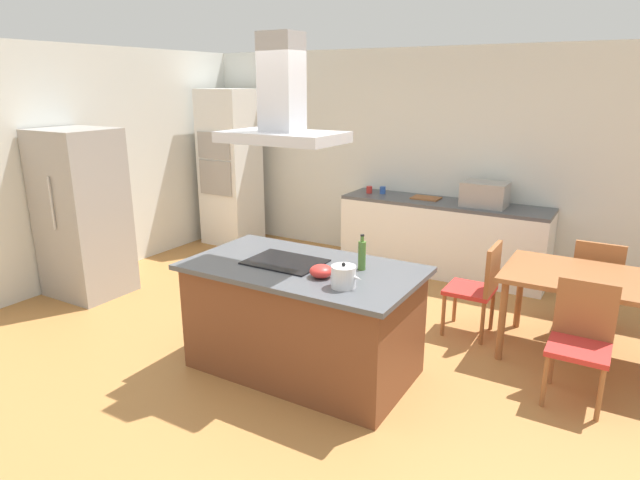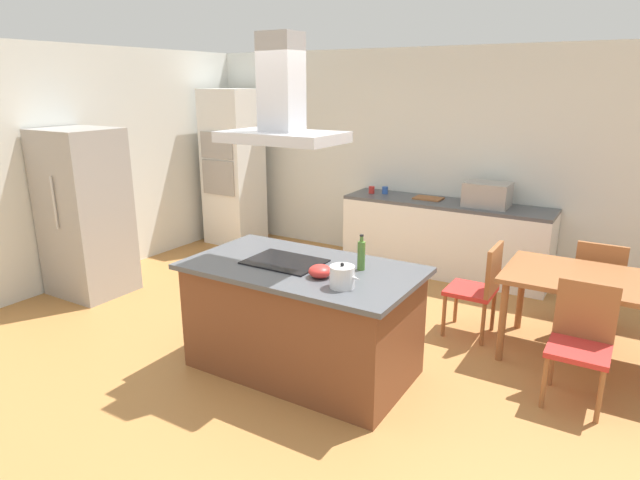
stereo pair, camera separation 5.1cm
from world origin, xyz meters
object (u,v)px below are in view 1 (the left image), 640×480
object	(u,v)px
cooktop	(285,262)
olive_oil_bottle	(362,255)
range_hood	(282,108)
chair_facing_island	(581,334)
coffee_mug_red	(369,190)
refrigerator	(82,214)
dining_table	(593,286)
chair_facing_back_wall	(597,280)
mixing_bowl	(321,271)
tea_kettle	(344,277)
wall_oven_stack	(230,168)
countertop_microwave	(485,194)
coffee_mug_blue	(383,190)
chair_at_left_end	(480,284)
cutting_board	(426,198)

from	to	relation	value
cooktop	olive_oil_bottle	world-z (taller)	olive_oil_bottle
cooktop	range_hood	world-z (taller)	range_hood
chair_facing_island	range_hood	bearing A→B (deg)	-161.94
coffee_mug_red	refrigerator	distance (m)	3.44
refrigerator	dining_table	xyz separation A→B (m)	(4.96, 1.13, -0.24)
cooktop	dining_table	size ratio (longest dim) A/B	0.43
olive_oil_bottle	range_hood	size ratio (longest dim) A/B	0.31
coffee_mug_red	chair_facing_back_wall	world-z (taller)	coffee_mug_red
olive_oil_bottle	refrigerator	size ratio (longest dim) A/B	0.15
mixing_bowl	coffee_mug_red	bearing A→B (deg)	109.18
tea_kettle	wall_oven_stack	world-z (taller)	wall_oven_stack
countertop_microwave	tea_kettle	bearing A→B (deg)	-93.42
coffee_mug_blue	dining_table	xyz separation A→B (m)	(2.62, -1.59, -0.28)
olive_oil_bottle	wall_oven_stack	distance (m)	4.16
mixing_bowl	chair_at_left_end	xyz separation A→B (m)	(0.80, 1.51, -0.44)
tea_kettle	chair_facing_back_wall	size ratio (longest dim) A/B	0.26
mixing_bowl	range_hood	distance (m)	1.24
chair_facing_back_wall	chair_facing_island	world-z (taller)	same
chair_facing_island	range_hood	xyz separation A→B (m)	(-2.14, -0.70, 1.59)
tea_kettle	chair_facing_island	world-z (taller)	tea_kettle
coffee_mug_blue	wall_oven_stack	world-z (taller)	wall_oven_stack
cooktop	olive_oil_bottle	xyz separation A→B (m)	(0.60, 0.16, 0.11)
tea_kettle	countertop_microwave	world-z (taller)	countertop_microwave
coffee_mug_blue	wall_oven_stack	xyz separation A→B (m)	(-2.26, -0.31, 0.16)
chair_facing_back_wall	chair_at_left_end	xyz separation A→B (m)	(-0.92, -0.67, 0.00)
mixing_bowl	chair_facing_back_wall	size ratio (longest dim) A/B	0.20
chair_at_left_end	tea_kettle	bearing A→B (deg)	-109.49
dining_table	chair_facing_island	distance (m)	0.68
cutting_board	chair_at_left_end	bearing A→B (deg)	-54.88
olive_oil_bottle	refrigerator	bearing A→B (deg)	178.81
cooktop	wall_oven_stack	bearing A→B (deg)	135.97
chair_facing_back_wall	range_hood	world-z (taller)	range_hood
dining_table	chair_facing_back_wall	bearing A→B (deg)	90.00
refrigerator	chair_at_left_end	bearing A→B (deg)	15.63
olive_oil_bottle	cutting_board	size ratio (longest dim) A/B	0.82
cooktop	chair_at_left_end	world-z (taller)	cooktop
chair_facing_back_wall	coffee_mug_red	bearing A→B (deg)	162.75
tea_kettle	mixing_bowl	size ratio (longest dim) A/B	1.31
cooktop	chair_facing_island	distance (m)	2.28
range_hood	cutting_board	bearing A→B (deg)	87.63
coffee_mug_blue	mixing_bowl	bearing A→B (deg)	-73.89
mixing_bowl	refrigerator	distance (m)	3.26
coffee_mug_red	refrigerator	world-z (taller)	refrigerator
mixing_bowl	cooktop	bearing A→B (deg)	160.88
coffee_mug_red	range_hood	xyz separation A→B (m)	(0.64, -2.89, 1.16)
dining_table	chair_facing_island	bearing A→B (deg)	-90.00
countertop_microwave	olive_oil_bottle	bearing A→B (deg)	-95.10
cooktop	olive_oil_bottle	distance (m)	0.63
cooktop	refrigerator	size ratio (longest dim) A/B	0.33
coffee_mug_blue	chair_facing_back_wall	distance (m)	2.81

